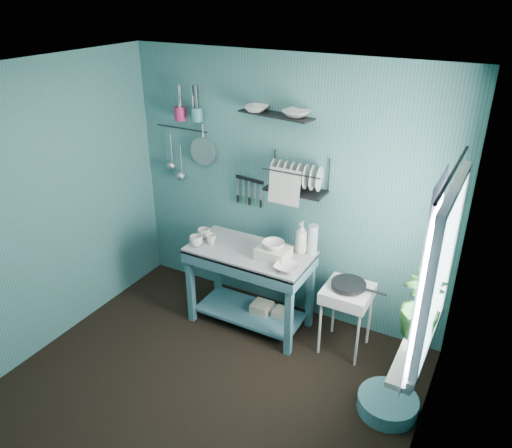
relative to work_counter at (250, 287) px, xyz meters
The scene contains 36 objects.
floor 1.13m from the work_counter, 83.23° to the right, with size 3.20×3.20×0.00m, color black.
ceiling 2.35m from the work_counter, 83.23° to the right, with size 3.20×3.20×0.00m, color silver.
wall_back 0.97m from the work_counter, 74.54° to the left, with size 3.20×3.20×0.00m, color #336768.
wall_front 2.69m from the work_counter, 87.20° to the right, with size 3.20×3.20×0.00m, color #336768.
wall_left 2.00m from the work_counter, 144.58° to the right, with size 3.00×3.00×0.00m, color #336768.
wall_right 2.19m from the work_counter, 31.32° to the right, with size 3.00×3.00×0.00m, color #336768.
work_counter is the anchor object (origin of this frame).
mug_left 0.68m from the work_counter, 161.57° to the right, with size 0.12×0.12×0.10m, color silver.
mug_mid 0.59m from the work_counter, behind, with size 0.10×0.10×0.09m, color silver.
mug_right 0.67m from the work_counter, behind, with size 0.12×0.12×0.10m, color silver.
wash_tub 0.52m from the work_counter, ahead, with size 0.28×0.22×0.10m, color beige.
tub_bowl 0.59m from the work_counter, ahead, with size 0.20×0.20×0.06m, color silver.
soap_bottle 0.72m from the work_counter, 25.46° to the left, with size 0.12×0.12×0.30m, color beige.
water_bottle 0.78m from the work_counter, 22.93° to the left, with size 0.09×0.09×0.28m, color #A3B0B6.
counter_bowl 0.64m from the work_counter, 18.43° to the right, with size 0.22×0.22×0.05m, color silver.
hotplate_stand 0.93m from the work_counter, ahead, with size 0.40×0.40×0.64m, color silver.
frying_pan 0.97m from the work_counter, ahead, with size 0.30×0.30×0.04m, color black.
knife_strip 1.03m from the work_counter, 119.27° to the left, with size 0.32×0.02×0.03m, color black.
dish_rack 1.17m from the work_counter, 47.73° to the left, with size 0.55×0.24×0.32m, color black.
upper_shelf 1.62m from the work_counter, 79.41° to the left, with size 0.70×0.18×0.01m, color black.
shelf_bowl_left 1.67m from the work_counter, 109.49° to the left, with size 0.21×0.21×0.05m, color silver.
shelf_bowl_right 1.70m from the work_counter, 53.29° to the left, with size 0.23×0.23×0.06m, color silver.
utensil_cup_magenta 1.80m from the work_counter, 159.11° to the left, with size 0.11×0.11×0.13m, color #AA1F55.
utensil_cup_teal 1.71m from the work_counter, 154.50° to the left, with size 0.11×0.11×0.13m, color #3A797A.
colander 1.40m from the work_counter, 151.77° to the left, with size 0.28×0.28×0.03m, color #9FA2A7.
ladle_outer 1.62m from the work_counter, 160.27° to the left, with size 0.01×0.01×0.30m, color #9FA2A7.
ladle_inner 1.48m from the work_counter, 158.28° to the left, with size 0.01×0.01×0.30m, color #9FA2A7.
hook_rail 1.70m from the work_counter, 157.22° to the left, with size 0.01×0.01×0.60m, color black.
window_glass 2.07m from the work_counter, 19.32° to the right, with size 1.10×1.10×0.00m, color white.
windowsill 1.78m from the work_counter, 20.25° to the right, with size 0.16×0.95×0.04m, color silver.
curtain 2.15m from the work_counter, 28.67° to the right, with size 1.35×1.35×0.00m, color white.
curtain_rod 2.42m from the work_counter, 19.80° to the right, with size 0.02×0.02×1.05m, color black.
potted_plant 1.82m from the work_counter, 18.16° to the right, with size 0.27×0.27×0.48m, color #255D25.
storage_tin_large 0.31m from the work_counter, 26.57° to the left, with size 0.18×0.18×0.22m, color tan.
storage_tin_small 0.43m from the work_counter, 14.93° to the left, with size 0.15×0.15×0.20m, color tan.
floor_basin 1.59m from the work_counter, 17.26° to the right, with size 0.47×0.47×0.13m, color teal.
Camera 1 is at (1.84, -2.41, 3.02)m, focal length 35.00 mm.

